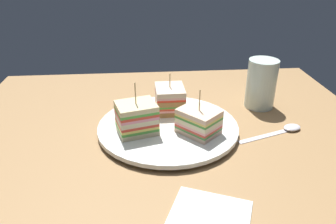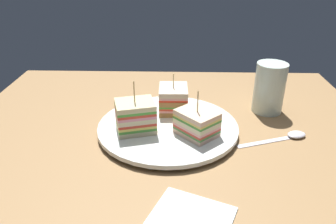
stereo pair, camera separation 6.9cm
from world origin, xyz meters
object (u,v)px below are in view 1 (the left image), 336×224
at_px(drinking_glass, 261,87).
at_px(spoon, 285,130).
at_px(sandwich_wedge_2, 198,121).
at_px(sandwich_wedge_0, 170,99).
at_px(plate, 168,127).
at_px(sandwich_wedge_1, 137,118).
at_px(napkin, 208,220).

bearing_deg(drinking_glass, spoon, -82.74).
bearing_deg(sandwich_wedge_2, sandwich_wedge_0, -18.48).
relative_size(spoon, drinking_glass, 1.30).
distance_m(plate, sandwich_wedge_1, 0.08).
distance_m(sandwich_wedge_2, spoon, 0.20).
relative_size(sandwich_wedge_2, drinking_glass, 0.81).
bearing_deg(sandwich_wedge_2, plate, 14.03).
distance_m(sandwich_wedge_0, sandwich_wedge_2, 0.12).
height_order(sandwich_wedge_2, napkin, sandwich_wedge_2).
xyz_separation_m(plate, napkin, (0.04, -0.27, -0.01)).
xyz_separation_m(spoon, drinking_glass, (-0.02, 0.13, 0.05)).
bearing_deg(drinking_glass, plate, -155.62).
distance_m(spoon, drinking_glass, 0.14).
distance_m(sandwich_wedge_0, drinking_glass, 0.23).
bearing_deg(sandwich_wedge_2, spoon, -127.62).
xyz_separation_m(sandwich_wedge_0, drinking_glass, (0.23, 0.04, 0.01)).
bearing_deg(spoon, napkin, -150.45).
bearing_deg(spoon, sandwich_wedge_0, 140.54).
height_order(napkin, drinking_glass, drinking_glass).
relative_size(sandwich_wedge_2, spoon, 0.63).
relative_size(spoon, napkin, 1.29).
xyz_separation_m(sandwich_wedge_0, spoon, (0.24, -0.09, -0.04)).
height_order(sandwich_wedge_1, drinking_glass, sandwich_wedge_1).
bearing_deg(napkin, plate, 97.81).
bearing_deg(plate, sandwich_wedge_2, -33.25).
relative_size(sandwich_wedge_1, napkin, 0.90).
height_order(plate, sandwich_wedge_2, sandwich_wedge_2).
height_order(sandwich_wedge_1, sandwich_wedge_2, sandwich_wedge_1).
bearing_deg(napkin, drinking_glass, 61.85).
bearing_deg(spoon, plate, 156.18).
distance_m(plate, sandwich_wedge_2, 0.08).
relative_size(sandwich_wedge_0, drinking_glass, 0.75).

